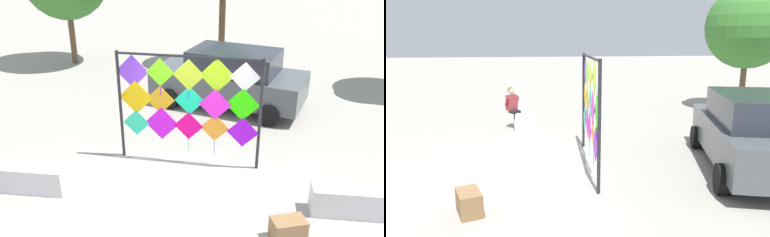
# 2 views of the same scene
# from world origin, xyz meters

# --- Properties ---
(ground) EXTENTS (120.00, 120.00, 0.00)m
(ground) POSITION_xyz_m (0.00, 0.00, 0.00)
(ground) COLOR #9E998E
(kite_display_rack) EXTENTS (3.29, 0.29, 2.62)m
(kite_display_rack) POSITION_xyz_m (-0.14, 1.08, 1.59)
(kite_display_rack) COLOR #232328
(kite_display_rack) RESTS_ON ground
(parked_car) EXTENTS (4.98, 3.25, 1.79)m
(parked_car) POSITION_xyz_m (0.68, 4.74, 0.91)
(parked_car) COLOR #4C5156
(parked_car) RESTS_ON ground
(cardboard_box_large) EXTENTS (0.68, 0.54, 0.41)m
(cardboard_box_large) POSITION_xyz_m (1.98, -1.41, 0.21)
(cardboard_box_large) COLOR olive
(cardboard_box_large) RESTS_ON ground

